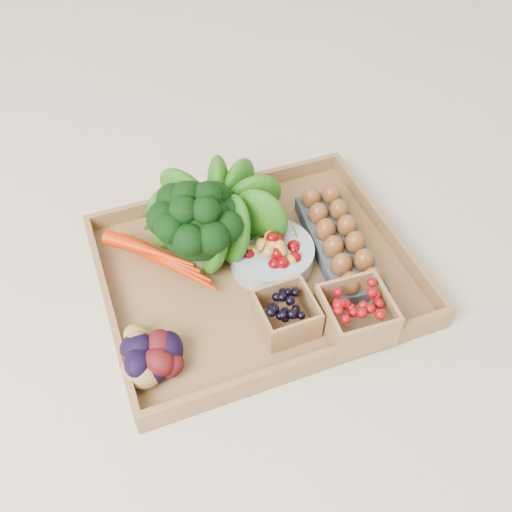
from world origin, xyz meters
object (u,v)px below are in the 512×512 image
object	(u,v)px
tray	(256,275)
egg_carton	(338,246)
broccoli	(200,240)
cherry_bowl	(272,255)

from	to	relation	value
tray	egg_carton	world-z (taller)	egg_carton
broccoli	egg_carton	bearing A→B (deg)	-13.64
egg_carton	cherry_bowl	bearing A→B (deg)	178.71
broccoli	cherry_bowl	xyz separation A→B (m)	(0.12, -0.04, -0.05)
cherry_bowl	egg_carton	bearing A→B (deg)	-8.02
cherry_bowl	egg_carton	xyz separation A→B (m)	(0.13, -0.02, -0.01)
tray	egg_carton	bearing A→B (deg)	-2.56
tray	egg_carton	distance (m)	0.17
broccoli	cherry_bowl	distance (m)	0.14
cherry_bowl	tray	bearing A→B (deg)	-162.86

